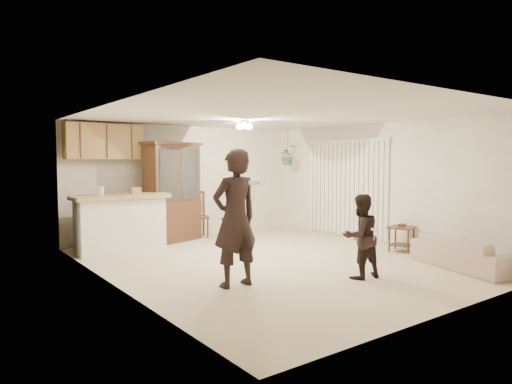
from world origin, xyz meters
TOP-DOWN VIEW (x-y plane):
  - floor at (0.00, 0.00)m, footprint 6.50×6.50m
  - ceiling at (0.00, 0.00)m, footprint 5.50×6.50m
  - wall_back at (0.00, 3.25)m, footprint 5.50×0.02m
  - wall_front at (0.00, -3.25)m, footprint 5.50×0.02m
  - wall_left at (-2.75, 0.00)m, footprint 0.02×6.50m
  - wall_right at (2.75, 0.00)m, footprint 0.02×6.50m
  - breakfast_bar at (-1.85, 2.35)m, footprint 1.60×0.55m
  - bar_top at (-1.85, 2.35)m, footprint 1.75×0.70m
  - upper_cabinets at (-1.90, 3.07)m, footprint 1.50×0.34m
  - vertical_blinds at (2.71, 0.90)m, footprint 0.06×2.30m
  - ceiling_fixture at (0.20, 1.20)m, footprint 0.36×0.36m
  - hanging_plant at (2.30, 2.40)m, footprint 0.43×0.37m
  - plant_cord at (2.30, 2.40)m, footprint 0.01×0.01m
  - sofa at (2.11, -2.22)m, footprint 1.22×2.00m
  - adult at (-1.42, -0.90)m, footprint 0.66×0.43m
  - child at (0.30, -1.62)m, footprint 0.73×0.61m
  - china_hutch at (-0.57, 2.79)m, footprint 1.43×0.86m
  - side_table at (2.44, -0.78)m, footprint 0.55×0.55m
  - chair_bar at (-2.37, 2.59)m, footprint 0.48×0.48m
  - chair_hutch_left at (0.10, 2.93)m, footprint 0.56×0.56m
  - chair_hutch_right at (0.58, 2.08)m, footprint 0.48×0.48m
  - controller_adult at (-1.42, -1.34)m, footprint 0.05×0.16m
  - controller_child at (0.26, -1.91)m, footprint 0.05×0.11m

SIDE VIEW (x-z plane):
  - floor at x=0.00m, z-range 0.00..0.00m
  - side_table at x=2.44m, z-range -0.02..0.52m
  - chair_bar at x=-2.37m, z-range -0.21..0.76m
  - chair_hutch_left at x=0.10m, z-range -0.23..0.81m
  - chair_hutch_right at x=0.58m, z-range -0.23..0.82m
  - sofa at x=2.11m, z-range 0.00..0.73m
  - breakfast_bar at x=-1.85m, z-range 0.00..1.00m
  - child at x=0.30m, z-range 0.00..1.35m
  - controller_child at x=0.26m, z-range 0.74..0.78m
  - adult at x=-1.42m, z-range 0.00..1.80m
  - china_hutch at x=-0.57m, z-range -0.01..2.10m
  - bar_top at x=-1.85m, z-range 1.01..1.09m
  - vertical_blinds at x=2.71m, z-range 0.05..2.15m
  - wall_back at x=0.00m, z-range 0.00..2.50m
  - wall_front at x=0.00m, z-range 0.00..2.50m
  - wall_left at x=-2.75m, z-range 0.00..2.50m
  - wall_right at x=2.75m, z-range 0.00..2.50m
  - controller_adult at x=-1.42m, z-range 1.42..1.47m
  - hanging_plant at x=2.30m, z-range 1.61..2.09m
  - upper_cabinets at x=-1.90m, z-range 1.75..2.45m
  - plant_cord at x=2.30m, z-range 1.85..2.50m
  - ceiling_fixture at x=0.20m, z-range 2.30..2.50m
  - ceiling at x=0.00m, z-range 2.49..2.51m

